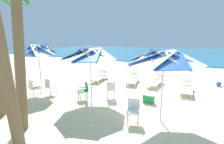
% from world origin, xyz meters
% --- Properties ---
extents(ground_plane, '(80.00, 80.00, 0.00)m').
position_xyz_m(ground_plane, '(0.00, 0.00, 0.00)').
color(ground_plane, beige).
extents(sea, '(80.00, 36.00, 0.10)m').
position_xyz_m(sea, '(0.00, 29.44, 0.05)').
color(sea, teal).
rests_on(sea, ground).
extents(surf_foam, '(80.00, 0.70, 0.01)m').
position_xyz_m(surf_foam, '(0.00, 11.14, 0.01)').
color(surf_foam, white).
rests_on(surf_foam, ground).
extents(beach_umbrella_0, '(2.62, 2.62, 2.62)m').
position_xyz_m(beach_umbrella_0, '(0.52, -2.53, 2.28)').
color(beach_umbrella_0, silver).
rests_on(beach_umbrella_0, ground).
extents(plastic_chair_0, '(0.54, 0.57, 0.87)m').
position_xyz_m(plastic_chair_0, '(-0.30, -3.11, 0.50)').
color(plastic_chair_0, white).
rests_on(plastic_chair_0, ground).
extents(beach_umbrella_1, '(2.64, 2.64, 2.57)m').
position_xyz_m(beach_umbrella_1, '(-2.80, -2.07, 2.22)').
color(beach_umbrella_1, silver).
rests_on(beach_umbrella_1, ground).
extents(plastic_chair_1, '(0.61, 0.63, 0.87)m').
position_xyz_m(plastic_chair_1, '(-2.16, -1.34, 0.50)').
color(plastic_chair_1, white).
rests_on(plastic_chair_1, ground).
extents(plastic_chair_2, '(0.62, 0.63, 0.87)m').
position_xyz_m(plastic_chair_2, '(-3.25, -2.06, 0.50)').
color(plastic_chair_2, '#2D8C4C').
rests_on(plastic_chair_2, ground).
extents(beach_umbrella_2, '(2.14, 2.14, 2.71)m').
position_xyz_m(beach_umbrella_2, '(-6.07, -2.22, 2.30)').
color(beach_umbrella_2, silver).
rests_on(beach_umbrella_2, ground).
extents(plastic_chair_3, '(0.53, 0.56, 0.87)m').
position_xyz_m(plastic_chair_3, '(-5.73, -2.97, 0.50)').
color(plastic_chair_3, white).
rests_on(plastic_chair_3, ground).
extents(plastic_chair_4, '(0.51, 0.54, 0.87)m').
position_xyz_m(plastic_chair_4, '(-5.21, -2.39, 0.50)').
color(plastic_chair_4, white).
rests_on(plastic_chair_4, ground).
extents(sun_lounger_0, '(0.84, 2.20, 0.62)m').
position_xyz_m(sun_lounger_0, '(1.01, 1.41, 0.28)').
color(sun_lounger_0, white).
rests_on(sun_lounger_0, ground).
extents(sun_lounger_1, '(0.65, 2.15, 0.62)m').
position_xyz_m(sun_lounger_1, '(-0.82, 2.04, 0.28)').
color(sun_lounger_1, white).
rests_on(sun_lounger_1, ground).
extents(sun_lounger_2, '(1.09, 2.23, 0.62)m').
position_xyz_m(sun_lounger_2, '(-2.28, 1.90, 0.28)').
color(sun_lounger_2, white).
rests_on(sun_lounger_2, ground).
extents(sun_lounger_3, '(0.99, 2.22, 0.62)m').
position_xyz_m(sun_lounger_3, '(-4.61, 1.47, 0.28)').
color(sun_lounger_3, white).
rests_on(sun_lounger_3, ground).
extents(palm_tree_3, '(2.85, 2.75, 4.72)m').
position_xyz_m(palm_tree_3, '(-3.34, -5.08, 2.92)').
color(palm_tree_3, brown).
rests_on(palm_tree_3, ground).
extents(cooler_box, '(0.50, 0.34, 0.40)m').
position_xyz_m(cooler_box, '(-0.35, -0.97, 0.20)').
color(cooler_box, '#238C4C').
rests_on(cooler_box, ground).
extents(beach_ball, '(0.29, 0.29, 0.29)m').
position_xyz_m(beach_ball, '(2.73, 3.76, 0.15)').
color(beach_ball, blue).
rests_on(beach_ball, ground).
extents(beachgoer_seated, '(0.30, 0.93, 0.92)m').
position_xyz_m(beachgoer_seated, '(-1.53, 10.21, 0.29)').
color(beachgoer_seated, '#2D4CA5').
rests_on(beachgoer_seated, ground).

